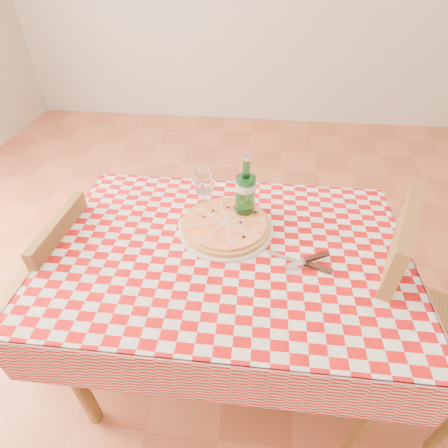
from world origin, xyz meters
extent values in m
plane|color=#AB5537|center=(0.00, 0.00, 0.00)|extent=(6.00, 6.00, 0.00)
cube|color=brown|center=(0.00, 0.00, 0.73)|extent=(1.20, 0.80, 0.04)
cylinder|color=brown|center=(-0.54, -0.34, 0.35)|extent=(0.06, 0.06, 0.71)
cylinder|color=brown|center=(0.54, -0.34, 0.35)|extent=(0.06, 0.06, 0.71)
cylinder|color=brown|center=(-0.54, 0.34, 0.35)|extent=(0.06, 0.06, 0.71)
cylinder|color=brown|center=(0.54, 0.34, 0.35)|extent=(0.06, 0.06, 0.71)
cube|color=#AA0A0A|center=(0.00, 0.00, 0.75)|extent=(1.30, 0.90, 0.01)
cube|color=brown|center=(0.77, -0.06, 0.46)|extent=(0.57, 0.57, 0.04)
cylinder|color=brown|center=(0.52, -0.16, 0.22)|extent=(0.04, 0.04, 0.44)
cylinder|color=brown|center=(0.67, 0.18, 0.22)|extent=(0.04, 0.04, 0.44)
cube|color=brown|center=(0.59, 0.01, 0.72)|extent=(0.21, 0.41, 0.47)
cube|color=brown|center=(-0.80, 0.01, 0.40)|extent=(0.39, 0.39, 0.04)
cylinder|color=brown|center=(-0.64, 0.16, 0.19)|extent=(0.03, 0.03, 0.38)
cylinder|color=brown|center=(-0.96, 0.18, 0.19)|extent=(0.03, 0.03, 0.38)
cylinder|color=brown|center=(-0.65, -0.16, 0.19)|extent=(0.03, 0.03, 0.38)
cylinder|color=brown|center=(-0.97, -0.14, 0.19)|extent=(0.03, 0.03, 0.38)
cube|color=brown|center=(-0.64, 0.00, 0.62)|extent=(0.05, 0.38, 0.41)
camera|label=1|loc=(0.09, -0.92, 1.63)|focal=28.00mm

